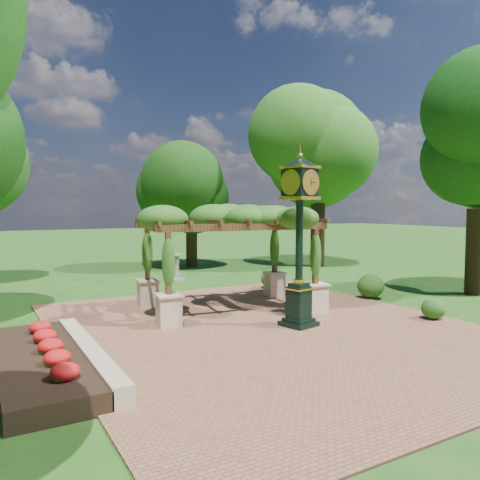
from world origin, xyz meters
TOP-DOWN VIEW (x-y plane):
  - ground at (0.00, 0.00)m, footprint 120.00×120.00m
  - brick_plaza at (0.00, 1.00)m, footprint 10.00×12.00m
  - border_wall at (-4.60, 0.50)m, footprint 0.35×5.00m
  - flower_bed at (-5.50, 0.50)m, footprint 1.50×5.00m
  - pedestal_clock at (0.77, 0.77)m, footprint 1.05×1.05m
  - pergola at (0.17, 3.45)m, footprint 5.46×3.80m
  - sundial at (0.90, 9.63)m, footprint 0.80×0.80m
  - shrub_front at (4.43, -0.49)m, footprint 0.80×0.80m
  - shrub_mid at (5.17, 2.59)m, footprint 0.91×0.91m
  - shrub_back at (3.30, 5.88)m, footprint 0.95×0.95m
  - tree_north at (3.45, 13.65)m, footprint 3.71×3.71m
  - tree_east_far at (9.30, 10.49)m, footprint 4.82×4.82m
  - tree_east_near at (9.05, 1.39)m, footprint 3.59×3.59m

SIDE VIEW (x-z plane):
  - ground at x=0.00m, z-range 0.00..0.00m
  - brick_plaza at x=0.00m, z-range 0.00..0.04m
  - flower_bed at x=-5.50m, z-range 0.00..0.36m
  - border_wall at x=-4.60m, z-range 0.00..0.40m
  - shrub_front at x=4.43m, z-range 0.04..0.62m
  - shrub_back at x=3.30m, z-range 0.04..0.74m
  - shrub_mid at x=5.17m, z-range 0.04..0.84m
  - sundial at x=0.90m, z-range -0.07..1.06m
  - pergola at x=0.17m, z-range 1.04..4.25m
  - pedestal_clock at x=0.77m, z-range 0.44..4.89m
  - tree_north at x=3.45m, z-range 1.12..7.15m
  - tree_east_near at x=9.05m, z-range 1.46..9.40m
  - tree_east_far at x=9.30m, z-range 1.86..11.82m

